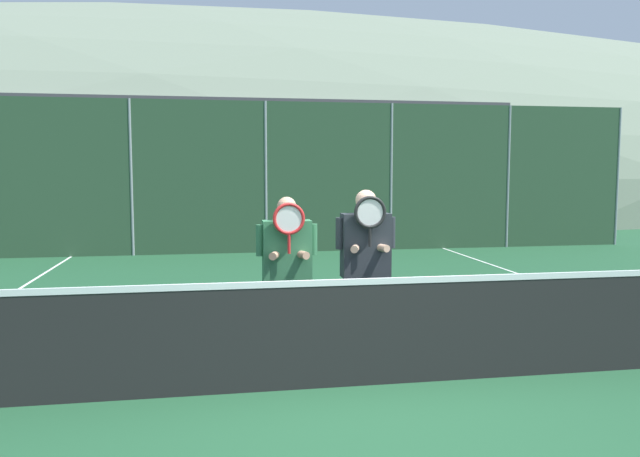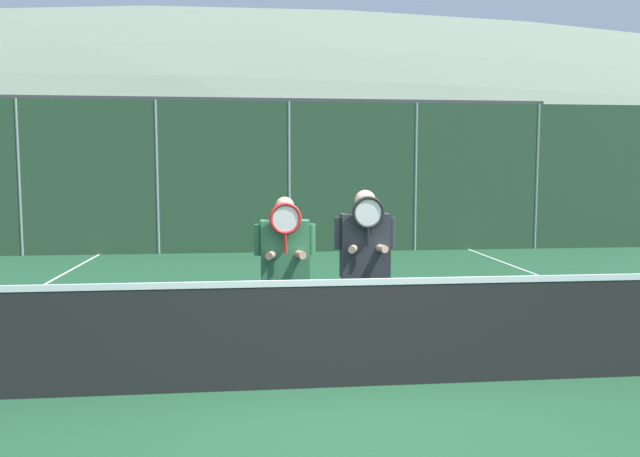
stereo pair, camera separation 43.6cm
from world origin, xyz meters
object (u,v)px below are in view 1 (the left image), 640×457
at_px(car_far_left, 76,209).
at_px(car_left_of_center, 265,205).
at_px(player_leftmost, 287,265).
at_px(player_center_left, 366,257).
at_px(car_center, 443,206).

relative_size(car_far_left, car_left_of_center, 1.00).
relative_size(player_leftmost, car_left_of_center, 0.39).
distance_m(player_center_left, car_center, 12.45).
xyz_separation_m(player_leftmost, car_left_of_center, (0.76, 11.51, -0.06)).
height_order(car_far_left, car_left_of_center, car_left_of_center).
bearing_deg(player_center_left, car_center, 65.36).
xyz_separation_m(player_center_left, car_center, (5.19, 11.32, -0.17)).
bearing_deg(player_leftmost, car_left_of_center, 86.22).
bearing_deg(car_center, player_center_left, -114.64).
xyz_separation_m(player_leftmost, player_center_left, (0.83, 0.07, 0.05)).
distance_m(player_leftmost, player_center_left, 0.83).
bearing_deg(player_center_left, car_left_of_center, 90.34).
relative_size(car_far_left, car_center, 0.96).
relative_size(player_leftmost, car_far_left, 0.38).
height_order(player_leftmost, car_left_of_center, car_left_of_center).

